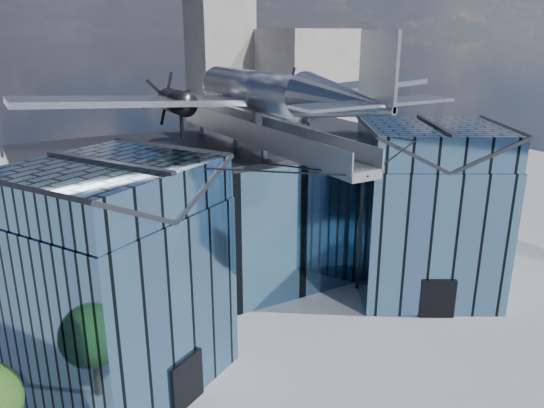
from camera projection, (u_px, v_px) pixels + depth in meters
ground_plane at (287, 319)px, 33.87m from camera, size 120.00×120.00×0.00m
museum at (245, 212)px, 36.97m from camera, size 32.88×24.50×17.60m
bg_towers at (107, 89)px, 73.18m from camera, size 77.00×24.50×26.00m
tree_side_e at (404, 182)px, 52.56m from camera, size 3.73×3.73×4.90m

